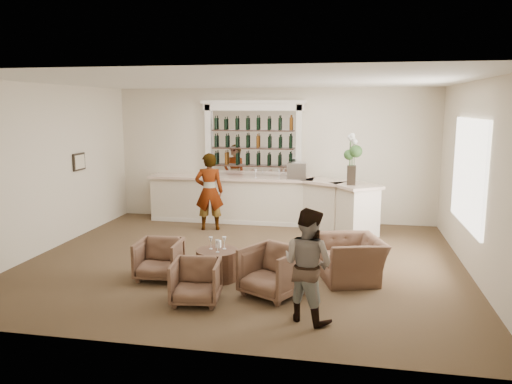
% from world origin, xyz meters
% --- Properties ---
extents(ground, '(8.00, 8.00, 0.00)m').
position_xyz_m(ground, '(0.00, 0.00, 0.00)').
color(ground, '#503C28').
rests_on(ground, ground).
extents(room_shell, '(8.04, 7.02, 3.32)m').
position_xyz_m(room_shell, '(0.16, 0.71, 2.34)').
color(room_shell, beige).
rests_on(room_shell, ground).
extents(bar_counter, '(5.72, 1.80, 1.14)m').
position_xyz_m(bar_counter, '(-0.16, 3.00, 0.57)').
color(bar_counter, white).
rests_on(bar_counter, ground).
extents(back_bar_alcove, '(2.64, 0.25, 3.00)m').
position_xyz_m(back_bar_alcove, '(-0.50, 3.41, 2.03)').
color(back_bar_alcove, white).
rests_on(back_bar_alcove, ground).
extents(cocktail_table, '(0.71, 0.71, 0.50)m').
position_xyz_m(cocktail_table, '(-0.22, -1.04, 0.25)').
color(cocktail_table, '#48311F').
rests_on(cocktail_table, ground).
extents(sommelier, '(0.74, 0.58, 1.80)m').
position_xyz_m(sommelier, '(-1.30, 2.20, 0.90)').
color(sommelier, gray).
rests_on(sommelier, ground).
extents(guest, '(0.94, 0.88, 1.55)m').
position_xyz_m(guest, '(1.40, -2.37, 0.77)').
color(guest, gray).
rests_on(guest, ground).
extents(armchair_left, '(0.75, 0.77, 0.67)m').
position_xyz_m(armchair_left, '(-1.19, -1.21, 0.33)').
color(armchair_left, brown).
rests_on(armchair_left, ground).
extents(armchair_center, '(0.77, 0.78, 0.64)m').
position_xyz_m(armchair_center, '(-0.26, -2.10, 0.32)').
color(armchair_center, brown).
rests_on(armchair_center, ground).
extents(armchair_right, '(1.11, 1.12, 0.76)m').
position_xyz_m(armchair_right, '(0.81, -1.60, 0.38)').
color(armchair_right, brown).
rests_on(armchair_right, ground).
extents(armchair_far, '(1.24, 1.33, 0.71)m').
position_xyz_m(armchair_far, '(1.98, -0.65, 0.35)').
color(armchair_far, brown).
rests_on(armchair_far, ground).
extents(espresso_machine, '(0.46, 0.39, 0.40)m').
position_xyz_m(espresso_machine, '(0.66, 2.98, 1.34)').
color(espresso_machine, silver).
rests_on(espresso_machine, bar_counter).
extents(flower_vase, '(0.30, 0.30, 1.13)m').
position_xyz_m(flower_vase, '(1.94, 2.34, 1.77)').
color(flower_vase, black).
rests_on(flower_vase, bar_counter).
extents(wine_glass_bar_left, '(0.07, 0.07, 0.21)m').
position_xyz_m(wine_glass_bar_left, '(-0.35, 2.99, 1.25)').
color(wine_glass_bar_left, white).
rests_on(wine_glass_bar_left, bar_counter).
extents(wine_glass_bar_right, '(0.07, 0.07, 0.21)m').
position_xyz_m(wine_glass_bar_right, '(0.22, 3.01, 1.25)').
color(wine_glass_bar_right, white).
rests_on(wine_glass_bar_right, bar_counter).
extents(wine_glass_tbl_a, '(0.07, 0.07, 0.21)m').
position_xyz_m(wine_glass_tbl_a, '(-0.34, -1.01, 0.60)').
color(wine_glass_tbl_a, white).
rests_on(wine_glass_tbl_a, cocktail_table).
extents(wine_glass_tbl_b, '(0.07, 0.07, 0.21)m').
position_xyz_m(wine_glass_tbl_b, '(-0.12, -0.96, 0.60)').
color(wine_glass_tbl_b, white).
rests_on(wine_glass_tbl_b, cocktail_table).
extents(wine_glass_tbl_c, '(0.07, 0.07, 0.21)m').
position_xyz_m(wine_glass_tbl_c, '(-0.18, -1.17, 0.60)').
color(wine_glass_tbl_c, white).
rests_on(wine_glass_tbl_c, cocktail_table).
extents(napkin_holder, '(0.08, 0.08, 0.12)m').
position_xyz_m(napkin_holder, '(-0.24, -0.90, 0.56)').
color(napkin_holder, white).
rests_on(napkin_holder, cocktail_table).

